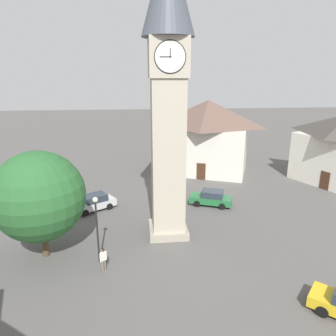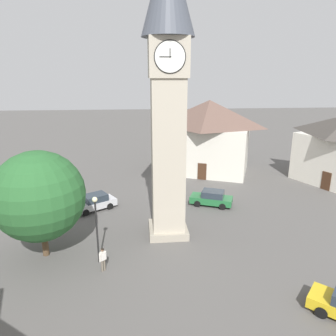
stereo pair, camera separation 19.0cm
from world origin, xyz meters
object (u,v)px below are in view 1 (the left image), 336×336
at_px(pedestrian, 103,258).
at_px(tree, 39,196).
at_px(car_red_corner, 94,202).
at_px(building_corner_back, 207,136).
at_px(lamp_post, 97,219).
at_px(clock_tower, 168,72).
at_px(car_blue_kerb, 211,198).

relative_size(pedestrian, tree, 0.22).
distance_m(car_red_corner, building_corner_back, 18.26).
bearing_deg(lamp_post, tree, -17.97).
xyz_separation_m(clock_tower, car_red_corner, (6.60, -5.32, -11.91)).
bearing_deg(pedestrian, lamp_post, -68.50).
xyz_separation_m(clock_tower, car_blue_kerb, (-4.87, -5.32, -11.91)).
bearing_deg(tree, car_red_corner, -107.63).
bearing_deg(clock_tower, building_corner_back, -112.40).
height_order(car_red_corner, tree, tree).
xyz_separation_m(car_blue_kerb, lamp_post, (10.03, 9.02, 2.49)).
relative_size(pedestrian, lamp_post, 0.35).
relative_size(clock_tower, car_red_corner, 4.92).
relative_size(car_blue_kerb, tree, 0.58).
bearing_deg(tree, clock_tower, -164.98).
bearing_deg(clock_tower, car_red_corner, -38.85).
height_order(car_red_corner, building_corner_back, building_corner_back).
xyz_separation_m(clock_tower, pedestrian, (4.74, 4.76, -11.66)).
bearing_deg(pedestrian, clock_tower, -134.86).
bearing_deg(tree, lamp_post, 162.03).
height_order(car_blue_kerb, building_corner_back, building_corner_back).
xyz_separation_m(clock_tower, building_corner_back, (-6.95, -16.85, -7.82)).
distance_m(pedestrian, lamp_post, 2.52).
bearing_deg(car_red_corner, lamp_post, 99.09).
distance_m(car_red_corner, tree, 8.97).
bearing_deg(car_red_corner, building_corner_back, -139.60).
distance_m(car_blue_kerb, car_red_corner, 11.47).
xyz_separation_m(building_corner_back, lamp_post, (12.11, 20.55, -1.59)).
xyz_separation_m(clock_tower, tree, (9.07, 2.43, -8.11)).
distance_m(car_red_corner, lamp_post, 9.47).
xyz_separation_m(car_red_corner, pedestrian, (-1.86, 10.08, 0.25)).
height_order(clock_tower, building_corner_back, clock_tower).
bearing_deg(building_corner_back, pedestrian, 61.60).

